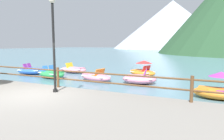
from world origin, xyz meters
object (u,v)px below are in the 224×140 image
(pedal_boat_0, at_px, (73,70))
(pedal_boat_2, at_px, (139,79))
(pedal_boat_5, at_px, (143,71))
(pedal_boat_7, at_px, (52,74))
(lamp_post, at_px, (53,35))
(pedal_boat_6, at_px, (96,77))
(pedal_boat_1, at_px, (32,71))
(pedal_boat_4, at_px, (218,90))

(pedal_boat_0, relative_size, pedal_boat_2, 1.10)
(pedal_boat_5, relative_size, pedal_boat_7, 0.93)
(lamp_post, xyz_separation_m, pedal_boat_7, (-4.39, 4.67, -2.50))
(pedal_boat_0, xyz_separation_m, pedal_boat_6, (3.72, -2.57, -0.01))
(pedal_boat_0, relative_size, pedal_boat_5, 1.05)
(pedal_boat_1, bearing_deg, lamp_post, -36.94)
(pedal_boat_1, xyz_separation_m, pedal_boat_2, (9.24, -0.08, 0.01))
(lamp_post, height_order, pedal_boat_0, lamp_post)
(lamp_post, relative_size, pedal_boat_6, 1.55)
(pedal_boat_0, distance_m, pedal_boat_2, 7.00)
(lamp_post, xyz_separation_m, pedal_boat_0, (-4.59, 7.56, -2.52))
(pedal_boat_0, distance_m, pedal_boat_1, 3.38)
(lamp_post, height_order, pedal_boat_5, lamp_post)
(pedal_boat_0, distance_m, pedal_boat_5, 5.98)
(pedal_boat_7, bearing_deg, pedal_boat_2, 5.86)
(pedal_boat_1, relative_size, pedal_boat_6, 1.04)
(pedal_boat_7, bearing_deg, pedal_boat_4, -6.89)
(pedal_boat_4, xyz_separation_m, pedal_boat_6, (-7.20, 1.61, -0.14))
(pedal_boat_0, xyz_separation_m, pedal_boat_2, (6.64, -2.23, 0.02))
(lamp_post, relative_size, pedal_boat_5, 1.63)
(pedal_boat_1, xyz_separation_m, pedal_boat_7, (2.81, -0.74, 0.01))
(lamp_post, height_order, pedal_boat_2, lamp_post)
(pedal_boat_1, height_order, pedal_boat_2, pedal_boat_2)
(pedal_boat_2, bearing_deg, pedal_boat_6, -173.28)
(pedal_boat_0, distance_m, pedal_boat_7, 2.89)
(pedal_boat_1, xyz_separation_m, pedal_boat_6, (6.32, -0.42, -0.02))
(pedal_boat_6, height_order, pedal_boat_7, pedal_boat_7)
(pedal_boat_7, bearing_deg, lamp_post, -46.78)
(pedal_boat_6, bearing_deg, pedal_boat_4, -12.61)
(lamp_post, height_order, pedal_boat_1, lamp_post)
(pedal_boat_4, relative_size, pedal_boat_5, 0.89)
(pedal_boat_4, bearing_deg, pedal_boat_2, 155.48)
(lamp_post, relative_size, pedal_boat_4, 1.84)
(pedal_boat_5, bearing_deg, pedal_boat_6, -122.17)
(pedal_boat_1, relative_size, pedal_boat_5, 1.09)
(pedal_boat_1, distance_m, pedal_boat_6, 6.34)
(lamp_post, height_order, pedal_boat_7, lamp_post)
(pedal_boat_0, height_order, pedal_boat_6, pedal_boat_0)
(pedal_boat_2, height_order, pedal_boat_7, same)
(pedal_boat_4, height_order, pedal_boat_7, pedal_boat_4)
(pedal_boat_1, relative_size, pedal_boat_7, 1.01)
(lamp_post, distance_m, pedal_boat_5, 8.91)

